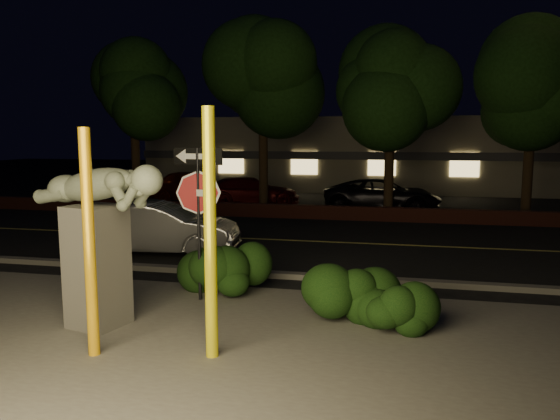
% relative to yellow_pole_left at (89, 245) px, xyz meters
% --- Properties ---
extents(ground, '(90.00, 90.00, 0.00)m').
position_rel_yellow_pole_left_xyz_m(ground, '(1.15, 11.73, -1.57)').
color(ground, black).
rests_on(ground, ground).
extents(patio, '(14.00, 6.00, 0.02)m').
position_rel_yellow_pole_left_xyz_m(patio, '(1.15, 0.73, -1.56)').
color(patio, '#4C4944').
rests_on(patio, ground).
extents(road, '(80.00, 8.00, 0.01)m').
position_rel_yellow_pole_left_xyz_m(road, '(1.15, 8.73, -1.56)').
color(road, black).
rests_on(road, ground).
extents(lane_marking, '(80.00, 0.12, 0.00)m').
position_rel_yellow_pole_left_xyz_m(lane_marking, '(1.15, 8.73, -1.55)').
color(lane_marking, '#B3A847').
rests_on(lane_marking, road).
extents(curb, '(80.00, 0.25, 0.12)m').
position_rel_yellow_pole_left_xyz_m(curb, '(1.15, 4.63, -1.51)').
color(curb, '#4C4944').
rests_on(curb, ground).
extents(brick_wall, '(40.00, 0.35, 0.50)m').
position_rel_yellow_pole_left_xyz_m(brick_wall, '(1.15, 13.03, -1.32)').
color(brick_wall, '#491E17').
rests_on(brick_wall, ground).
extents(parking_lot, '(40.00, 12.00, 0.01)m').
position_rel_yellow_pole_left_xyz_m(parking_lot, '(1.15, 18.73, -1.56)').
color(parking_lot, black).
rests_on(parking_lot, ground).
extents(building, '(22.00, 10.20, 4.00)m').
position_rel_yellow_pole_left_xyz_m(building, '(1.15, 26.72, 0.43)').
color(building, '#6B6655').
rests_on(building, ground).
extents(tree_far_a, '(4.60, 4.60, 7.43)m').
position_rel_yellow_pole_left_xyz_m(tree_far_a, '(-6.85, 14.73, 3.77)').
color(tree_far_a, black).
rests_on(tree_far_a, ground).
extents(tree_far_b, '(5.20, 5.20, 8.41)m').
position_rel_yellow_pole_left_xyz_m(tree_far_b, '(-1.35, 14.93, 4.49)').
color(tree_far_b, black).
rests_on(tree_far_b, ground).
extents(tree_far_c, '(4.80, 4.80, 7.84)m').
position_rel_yellow_pole_left_xyz_m(tree_far_c, '(3.65, 14.53, 4.09)').
color(tree_far_c, black).
rests_on(tree_far_c, ground).
extents(tree_far_d, '(4.40, 4.40, 7.42)m').
position_rel_yellow_pole_left_xyz_m(tree_far_d, '(8.65, 15.03, 3.85)').
color(tree_far_d, black).
rests_on(tree_far_d, ground).
extents(yellow_pole_left, '(0.16, 0.16, 3.14)m').
position_rel_yellow_pole_left_xyz_m(yellow_pole_left, '(0.00, 0.00, 0.00)').
color(yellow_pole_left, '#EDA913').
rests_on(yellow_pole_left, ground).
extents(yellow_pole_right, '(0.17, 0.17, 3.40)m').
position_rel_yellow_pole_left_xyz_m(yellow_pole_right, '(1.61, 0.30, 0.13)').
color(yellow_pole_right, yellow).
rests_on(yellow_pole_right, ground).
extents(signpost, '(0.95, 0.14, 2.81)m').
position_rel_yellow_pole_left_xyz_m(signpost, '(0.53, 2.72, 0.43)').
color(signpost, black).
rests_on(signpost, ground).
extents(sculpture, '(2.44, 1.19, 2.61)m').
position_rel_yellow_pole_left_xyz_m(sculpture, '(-0.52, 1.08, 0.04)').
color(sculpture, '#4C4944').
rests_on(sculpture, ground).
extents(hedge_center, '(2.27, 1.51, 1.09)m').
position_rel_yellow_pole_left_xyz_m(hedge_center, '(0.90, 3.24, -1.02)').
color(hedge_center, black).
rests_on(hedge_center, ground).
extents(hedge_right, '(1.71, 0.93, 1.11)m').
position_rel_yellow_pole_left_xyz_m(hedge_right, '(3.41, 2.21, -1.01)').
color(hedge_right, black).
rests_on(hedge_right, ground).
extents(hedge_far_right, '(1.42, 1.02, 0.91)m').
position_rel_yellow_pole_left_xyz_m(hedge_far_right, '(4.02, 1.93, -1.12)').
color(hedge_far_right, black).
rests_on(hedge_far_right, ground).
extents(silver_sedan, '(4.16, 1.86, 1.32)m').
position_rel_yellow_pole_left_xyz_m(silver_sedan, '(-1.92, 6.31, -0.91)').
color(silver_sedan, '#A9AAAE').
rests_on(silver_sedan, ground).
extents(parked_car_red, '(4.42, 2.04, 1.47)m').
position_rel_yellow_pole_left_xyz_m(parked_car_red, '(-5.07, 16.91, -0.83)').
color(parked_car_red, '#6A1A06').
rests_on(parked_car_red, ground).
extents(parked_car_darkred, '(4.63, 3.24, 1.25)m').
position_rel_yellow_pole_left_xyz_m(parked_car_darkred, '(-2.27, 16.20, -0.95)').
color(parked_car_darkred, '#47090B').
rests_on(parked_car_darkred, ground).
extents(parked_car_dark, '(4.71, 2.27, 1.29)m').
position_rel_yellow_pole_left_xyz_m(parked_car_dark, '(3.40, 15.78, -0.92)').
color(parked_car_dark, black).
rests_on(parked_car_dark, ground).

